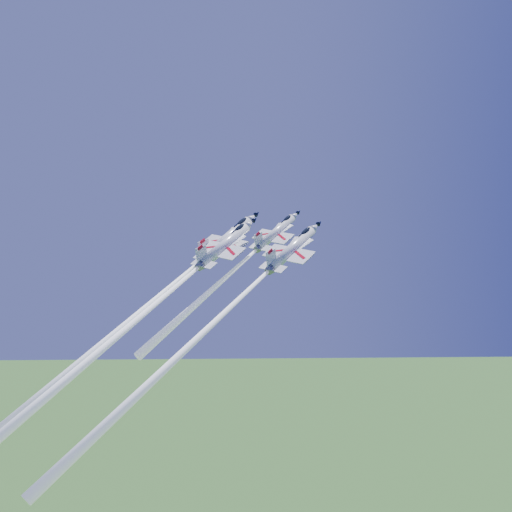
{
  "coord_description": "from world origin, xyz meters",
  "views": [
    {
      "loc": [
        -3.11,
        -110.87,
        103.08
      ],
      "look_at": [
        0.0,
        0.0,
        95.59
      ],
      "focal_mm": 40.0,
      "sensor_mm": 36.0,
      "label": 1
    }
  ],
  "objects_px": {
    "jet_lead": "(232,272)",
    "jet_left": "(151,303)",
    "jet_slot": "(130,325)",
    "jet_right": "(209,327)"
  },
  "relations": [
    {
      "from": "jet_right",
      "to": "jet_slot",
      "type": "distance_m",
      "value": 13.41
    },
    {
      "from": "jet_right",
      "to": "jet_left",
      "type": "bearing_deg",
      "value": -177.35
    },
    {
      "from": "jet_left",
      "to": "jet_right",
      "type": "relative_size",
      "value": 0.96
    },
    {
      "from": "jet_left",
      "to": "jet_right",
      "type": "xyz_separation_m",
      "value": [
        11.06,
        -10.37,
        -2.53
      ]
    },
    {
      "from": "jet_left",
      "to": "jet_slot",
      "type": "height_order",
      "value": "jet_left"
    },
    {
      "from": "jet_lead",
      "to": "jet_left",
      "type": "bearing_deg",
      "value": -114.71
    },
    {
      "from": "jet_left",
      "to": "jet_slot",
      "type": "relative_size",
      "value": 0.93
    },
    {
      "from": "jet_lead",
      "to": "jet_right",
      "type": "distance_m",
      "value": 17.78
    },
    {
      "from": "jet_slot",
      "to": "jet_right",
      "type": "bearing_deg",
      "value": 37.88
    },
    {
      "from": "jet_lead",
      "to": "jet_slot",
      "type": "xyz_separation_m",
      "value": [
        -16.94,
        -13.73,
        -7.73
      ]
    }
  ]
}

